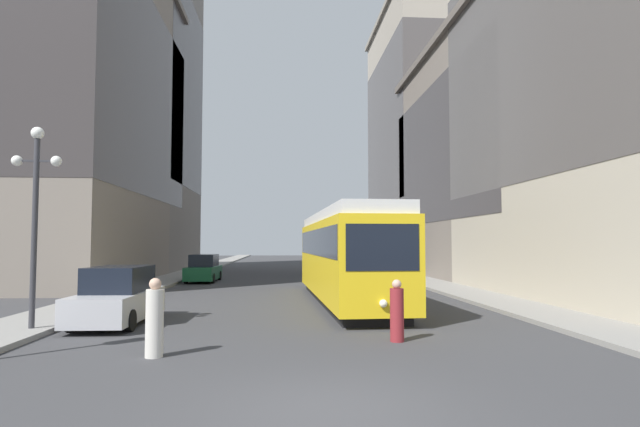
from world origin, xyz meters
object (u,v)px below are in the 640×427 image
at_px(streetcar, 344,254).
at_px(parked_car_left_mid, 118,297).
at_px(lamp_post_left_near, 36,196).
at_px(parked_car_left_near, 204,269).
at_px(pedestrian_crossing_near, 155,320).
at_px(transit_bus, 359,251).
at_px(pedestrian_crossing_far, 397,313).

height_order(streetcar, parked_car_left_mid, streetcar).
height_order(streetcar, lamp_post_left_near, lamp_post_left_near).
distance_m(parked_car_left_near, lamp_post_left_near, 19.87).
height_order(parked_car_left_near, pedestrian_crossing_near, parked_car_left_near).
xyz_separation_m(transit_bus, parked_car_left_near, (-11.30, -6.00, -1.10)).
relative_size(parked_car_left_mid, pedestrian_crossing_far, 2.88).
relative_size(streetcar, transit_bus, 1.23).
bearing_deg(parked_car_left_mid, transit_bus, 66.24).
relative_size(transit_bus, lamp_post_left_near, 2.07).
relative_size(parked_car_left_near, pedestrian_crossing_far, 2.97).
relative_size(transit_bus, parked_car_left_mid, 2.58).
bearing_deg(pedestrian_crossing_far, parked_car_left_near, 117.22).
bearing_deg(streetcar, parked_car_left_mid, -147.83).
xyz_separation_m(pedestrian_crossing_near, pedestrian_crossing_far, (5.87, 1.41, -0.08)).
height_order(pedestrian_crossing_far, lamp_post_left_near, lamp_post_left_near).
xyz_separation_m(parked_car_left_mid, pedestrian_crossing_far, (8.21, -3.55, -0.09)).
distance_m(parked_car_left_near, parked_car_left_mid, 17.94).
height_order(streetcar, pedestrian_crossing_far, streetcar).
relative_size(pedestrian_crossing_far, lamp_post_left_near, 0.28).
relative_size(streetcar, pedestrian_crossing_near, 8.31).
bearing_deg(streetcar, parked_car_left_near, 120.16).
distance_m(streetcar, parked_car_left_mid, 9.65).
xyz_separation_m(parked_car_left_near, pedestrian_crossing_near, (2.34, -22.90, -0.02)).
bearing_deg(parked_car_left_near, parked_car_left_mid, -88.61).
bearing_deg(streetcar, lamp_post_left_near, -146.64).
xyz_separation_m(streetcar, pedestrian_crossing_far, (0.30, -8.93, -1.35)).
distance_m(parked_car_left_near, pedestrian_crossing_far, 23.01).
relative_size(parked_car_left_mid, pedestrian_crossing_near, 2.62).
bearing_deg(transit_bus, pedestrian_crossing_far, -98.22).
bearing_deg(pedestrian_crossing_near, lamp_post_left_near, -50.08).
xyz_separation_m(transit_bus, pedestrian_crossing_near, (-8.97, -28.90, -1.12)).
distance_m(transit_bus, pedestrian_crossing_near, 30.28).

